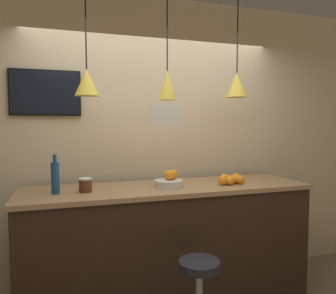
% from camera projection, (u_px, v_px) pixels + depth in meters
% --- Properties ---
extents(back_wall, '(8.00, 0.06, 2.90)m').
position_uv_depth(back_wall, '(154.00, 143.00, 3.36)').
color(back_wall, beige).
rests_on(back_wall, ground_plane).
extents(service_counter, '(2.56, 0.72, 1.09)m').
position_uv_depth(service_counter, '(168.00, 245.00, 2.98)').
color(service_counter, black).
rests_on(service_counter, ground_plane).
extents(fruit_bowl, '(0.25, 0.25, 0.15)m').
position_uv_depth(fruit_bowl, '(169.00, 180.00, 2.90)').
color(fruit_bowl, beige).
rests_on(fruit_bowl, service_counter).
extents(orange_pile, '(0.28, 0.27, 0.09)m').
position_uv_depth(orange_pile, '(231.00, 179.00, 3.06)').
color(orange_pile, orange).
rests_on(orange_pile, service_counter).
extents(juice_bottle, '(0.06, 0.06, 0.32)m').
position_uv_depth(juice_bottle, '(55.00, 177.00, 2.60)').
color(juice_bottle, navy).
rests_on(juice_bottle, service_counter).
extents(spread_jar, '(0.11, 0.11, 0.11)m').
position_uv_depth(spread_jar, '(85.00, 185.00, 2.67)').
color(spread_jar, '#562D19').
rests_on(spread_jar, service_counter).
extents(pendant_lamp_left, '(0.20, 0.20, 0.93)m').
position_uv_depth(pendant_lamp_left, '(87.00, 82.00, 2.68)').
color(pendant_lamp_left, black).
extents(pendant_lamp_middle, '(0.15, 0.15, 0.95)m').
position_uv_depth(pendant_lamp_middle, '(167.00, 85.00, 2.89)').
color(pendant_lamp_middle, black).
extents(pendant_lamp_right, '(0.20, 0.20, 0.91)m').
position_uv_depth(pendant_lamp_right, '(237.00, 85.00, 3.10)').
color(pendant_lamp_right, black).
extents(mounted_tv, '(0.62, 0.04, 0.41)m').
position_uv_depth(mounted_tv, '(46.00, 93.00, 2.96)').
color(mounted_tv, black).
extents(hanging_menu_board, '(0.24, 0.01, 0.17)m').
position_uv_depth(hanging_menu_board, '(166.00, 114.00, 2.59)').
color(hanging_menu_board, silver).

